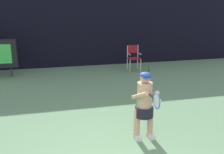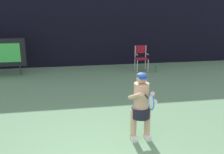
{
  "view_description": "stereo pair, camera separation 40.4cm",
  "coord_description": "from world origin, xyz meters",
  "px_view_note": "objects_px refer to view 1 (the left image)",
  "views": [
    {
      "loc": [
        -0.8,
        -3.17,
        2.75
      ],
      "look_at": [
        0.61,
        2.66,
        1.05
      ],
      "focal_mm": 40.53,
      "sensor_mm": 36.0,
      "label": 1
    },
    {
      "loc": [
        -0.4,
        -3.24,
        2.75
      ],
      "look_at": [
        0.61,
        2.66,
        1.05
      ],
      "focal_mm": 40.53,
      "sensor_mm": 36.0,
      "label": 2
    }
  ],
  "objects_px": {
    "umpire_chair": "(134,56)",
    "tennis_player": "(145,103)",
    "water_bottle": "(149,69)",
    "tennis_racket": "(156,100)"
  },
  "relations": [
    {
      "from": "water_bottle",
      "to": "tennis_player",
      "type": "height_order",
      "value": "tennis_player"
    },
    {
      "from": "umpire_chair",
      "to": "tennis_player",
      "type": "bearing_deg",
      "value": -106.08
    },
    {
      "from": "umpire_chair",
      "to": "tennis_racket",
      "type": "distance_m",
      "value": 6.41
    },
    {
      "from": "tennis_player",
      "to": "water_bottle",
      "type": "bearing_deg",
      "value": 67.43
    },
    {
      "from": "umpire_chair",
      "to": "tennis_player",
      "type": "height_order",
      "value": "tennis_player"
    },
    {
      "from": "water_bottle",
      "to": "tennis_racket",
      "type": "height_order",
      "value": "tennis_racket"
    },
    {
      "from": "water_bottle",
      "to": "tennis_player",
      "type": "distance_m",
      "value": 5.68
    },
    {
      "from": "water_bottle",
      "to": "tennis_racket",
      "type": "bearing_deg",
      "value": -110.48
    },
    {
      "from": "water_bottle",
      "to": "tennis_racket",
      "type": "distance_m",
      "value": 6.15
    },
    {
      "from": "umpire_chair",
      "to": "water_bottle",
      "type": "height_order",
      "value": "umpire_chair"
    }
  ]
}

